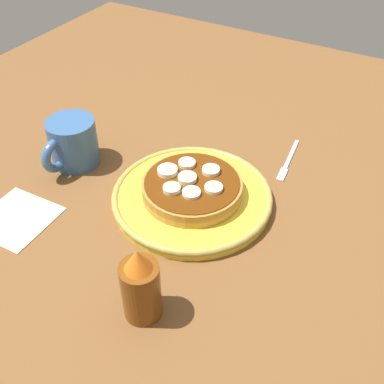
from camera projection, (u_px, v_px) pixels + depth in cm
name	position (u px, v px, depth cm)	size (l,w,h in cm)	color
ground_plane	(192.00, 208.00, 76.18)	(140.00, 140.00, 3.00)	brown
plate	(192.00, 197.00, 74.49)	(26.04, 26.04, 1.99)	yellow
pancake_stack	(192.00, 187.00, 73.42)	(16.67, 16.54, 2.59)	#C2893C
banana_slice_0	(186.00, 179.00, 72.33)	(3.02, 3.02, 0.98)	#EBEABD
banana_slice_1	(191.00, 193.00, 70.03)	(2.89, 2.89, 0.77)	#F9F2C4
banana_slice_2	(187.00, 164.00, 75.50)	(2.83, 2.83, 0.87)	beige
banana_slice_3	(172.00, 189.00, 70.56)	(2.73, 2.73, 1.02)	beige
banana_slice_4	(211.00, 171.00, 74.05)	(2.89, 2.89, 0.94)	#F5EAC5
banana_slice_5	(213.00, 189.00, 70.70)	(2.85, 2.85, 0.84)	#F0EAB5
banana_slice_6	(166.00, 172.00, 73.61)	(3.27, 3.27, 1.05)	#FAF4C5
coffee_mug	(72.00, 143.00, 80.30)	(11.78, 8.44, 8.43)	#33598C
napkin	(16.00, 218.00, 72.04)	(11.00, 11.00, 0.30)	beige
fork	(288.00, 161.00, 82.93)	(13.03, 2.43, 0.50)	silver
syrup_bottle	(141.00, 286.00, 55.91)	(4.95, 4.95, 11.57)	brown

